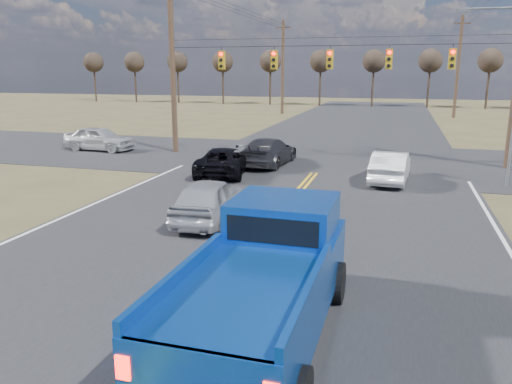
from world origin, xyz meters
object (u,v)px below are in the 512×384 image
(black_suv, at_px, (224,161))
(white_car_queue, at_px, (390,167))
(pickup_truck, at_px, (265,280))
(silver_suv, at_px, (209,199))
(dgrey_car_queue, at_px, (268,152))
(cross_car_west, at_px, (99,139))

(black_suv, distance_m, white_car_queue, 7.53)
(pickup_truck, distance_m, silver_suv, 7.47)
(silver_suv, bearing_deg, dgrey_car_queue, -91.30)
(silver_suv, distance_m, black_suv, 7.36)
(black_suv, bearing_deg, cross_car_west, -34.01)
(white_car_queue, bearing_deg, dgrey_car_queue, -17.54)
(black_suv, xyz_separation_m, cross_car_west, (-9.62, 4.58, 0.10))
(pickup_truck, bearing_deg, silver_suv, 119.70)
(silver_suv, bearing_deg, pickup_truck, 114.38)
(silver_suv, bearing_deg, cross_car_west, -49.85)
(silver_suv, bearing_deg, black_suv, -78.99)
(white_car_queue, bearing_deg, pickup_truck, 86.23)
(black_suv, height_order, white_car_queue, white_car_queue)
(silver_suv, distance_m, white_car_queue, 9.32)
(cross_car_west, bearing_deg, silver_suv, -131.94)
(silver_suv, xyz_separation_m, cross_car_west, (-11.62, 11.67, 0.03))
(white_car_queue, bearing_deg, silver_suv, 57.59)
(pickup_truck, distance_m, dgrey_car_queue, 16.97)
(cross_car_west, bearing_deg, black_suv, -112.29)
(silver_suv, bearing_deg, white_car_queue, -131.02)
(black_suv, height_order, cross_car_west, cross_car_west)
(black_suv, relative_size, cross_car_west, 1.06)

